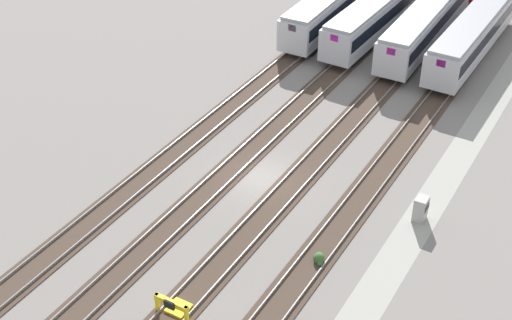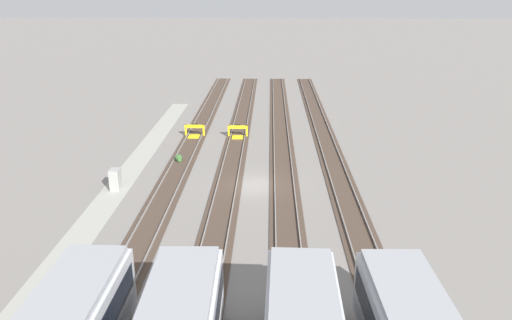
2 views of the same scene
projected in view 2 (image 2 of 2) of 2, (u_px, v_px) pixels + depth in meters
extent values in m
plane|color=gray|center=(256.00, 186.00, 37.66)|extent=(400.00, 400.00, 0.00)
cube|color=#9E9E93|center=(120.00, 184.00, 37.93)|extent=(54.00, 2.00, 0.01)
cube|color=#47382D|center=(171.00, 184.00, 37.82)|extent=(90.00, 2.23, 0.06)
cube|color=gray|center=(180.00, 183.00, 37.77)|extent=(90.00, 0.07, 0.15)
cube|color=gray|center=(161.00, 183.00, 37.80)|extent=(90.00, 0.07, 0.15)
cube|color=#47382D|center=(227.00, 185.00, 37.70)|extent=(90.00, 2.24, 0.06)
cube|color=gray|center=(237.00, 184.00, 37.65)|extent=(90.00, 0.07, 0.15)
cube|color=gray|center=(218.00, 183.00, 37.69)|extent=(90.00, 0.07, 0.15)
cube|color=#47382D|center=(284.00, 185.00, 37.59)|extent=(90.00, 2.24, 0.06)
cube|color=gray|center=(294.00, 184.00, 37.53)|extent=(90.00, 0.07, 0.15)
cube|color=gray|center=(275.00, 184.00, 37.57)|extent=(90.00, 0.07, 0.15)
cube|color=#47382D|center=(342.00, 186.00, 37.47)|extent=(90.00, 2.23, 0.06)
cube|color=gray|center=(351.00, 185.00, 37.42)|extent=(90.00, 0.07, 0.15)
cube|color=gray|center=(332.00, 185.00, 37.46)|extent=(90.00, 0.07, 0.15)
cube|color=#B21E99|center=(300.00, 258.00, 21.76)|extent=(0.10, 0.70, 0.56)
cube|color=#B21E99|center=(191.00, 257.00, 21.89)|extent=(0.10, 0.70, 0.56)
cube|color=#B21E99|center=(388.00, 260.00, 21.66)|extent=(0.10, 0.70, 0.56)
cube|color=#B21E99|center=(102.00, 255.00, 22.00)|extent=(0.09, 0.70, 0.56)
cube|color=yellow|center=(204.00, 131.00, 49.75)|extent=(0.18, 0.18, 1.15)
cube|color=yellow|center=(186.00, 130.00, 49.85)|extent=(0.18, 0.18, 1.15)
cube|color=yellow|center=(195.00, 126.00, 49.66)|extent=(0.30, 2.01, 0.30)
cube|color=yellow|center=(194.00, 137.00, 49.44)|extent=(1.13, 1.11, 0.18)
cube|color=black|center=(195.00, 126.00, 49.83)|extent=(0.14, 0.60, 0.44)
cube|color=yellow|center=(247.00, 131.00, 49.54)|extent=(0.18, 0.18, 1.15)
cube|color=yellow|center=(229.00, 131.00, 49.57)|extent=(0.18, 0.18, 1.15)
cube|color=yellow|center=(238.00, 127.00, 49.41)|extent=(0.26, 2.00, 0.30)
cube|color=yellow|center=(238.00, 137.00, 49.20)|extent=(1.11, 1.09, 0.18)
cube|color=black|center=(238.00, 127.00, 49.58)|extent=(0.13, 0.60, 0.44)
cube|color=#9E9E99|center=(115.00, 180.00, 36.64)|extent=(0.90, 0.70, 1.60)
cube|color=#333338|center=(110.00, 176.00, 36.57)|extent=(0.70, 0.04, 0.36)
sphere|color=#38602D|center=(179.00, 158.00, 42.77)|extent=(0.64, 0.64, 0.64)
sphere|color=#38602D|center=(180.00, 160.00, 42.51)|extent=(0.44, 0.44, 0.44)
sphere|color=#38602D|center=(177.00, 159.00, 43.03)|extent=(0.36, 0.36, 0.36)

